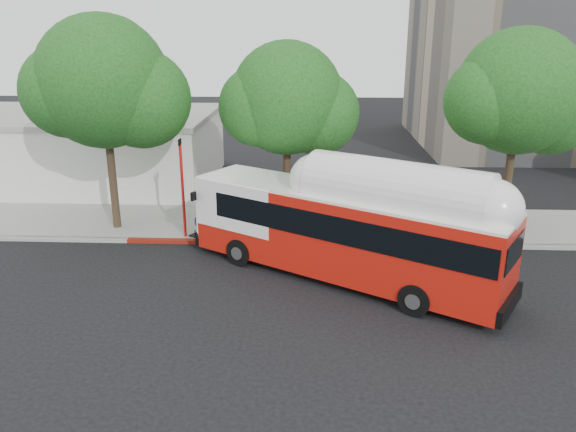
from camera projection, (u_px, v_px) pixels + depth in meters
The scene contains 10 objects.
ground at pixel (306, 283), 20.98m from camera, with size 120.00×120.00×0.00m, color black.
sidewalk at pixel (308, 224), 27.11m from camera, with size 60.00×5.00×0.15m, color gray.
curb_strip at pixel (307, 243), 24.65m from camera, with size 60.00×0.30×0.15m, color gray.
red_curb_segment at pixel (240, 242), 24.77m from camera, with size 10.00×0.32×0.16m, color maroon.
street_tree_left at pixel (114, 87), 24.50m from camera, with size 6.67×5.80×9.74m.
street_tree_mid at pixel (296, 103), 24.87m from camera, with size 5.75×5.00×8.62m.
street_tree_right at pixel (528, 97), 24.15m from camera, with size 6.21×5.40×9.18m.
low_commercial_bldg at pixel (80, 148), 34.14m from camera, with size 16.20×10.20×4.25m.
transit_bus at pixel (344, 234), 20.81m from camera, with size 12.33×8.78×3.87m.
signal_pole at pixel (183, 189), 24.59m from camera, with size 0.13×0.43×4.57m.
Camera 1 is at (0.16, -19.11, 9.04)m, focal length 35.00 mm.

